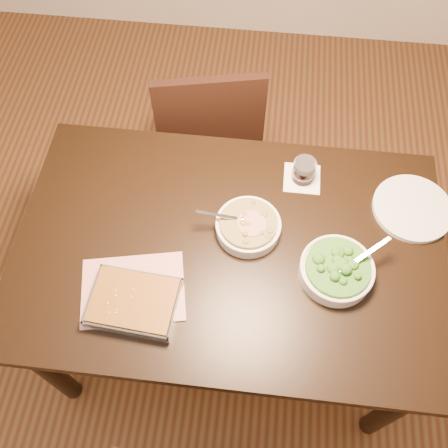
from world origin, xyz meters
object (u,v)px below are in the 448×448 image
(stew_bowl, at_px, (248,226))
(wine_tumbler, at_px, (304,170))
(baking_dish, at_px, (134,302))
(table, at_px, (229,259))
(broccoli_bowl, at_px, (337,270))
(chair_far, at_px, (209,131))
(dinner_plate, at_px, (412,208))

(stew_bowl, distance_m, wine_tumbler, 0.29)
(baking_dish, xyz_separation_m, wine_tumbler, (0.49, 0.53, 0.03))
(table, distance_m, baking_dish, 0.37)
(table, bearing_deg, broccoli_bowl, -10.17)
(table, relative_size, broccoli_bowl, 5.89)
(broccoli_bowl, relative_size, baking_dish, 0.86)
(broccoli_bowl, height_order, wine_tumbler, wine_tumbler)
(stew_bowl, bearing_deg, chair_far, 109.21)
(baking_dish, bearing_deg, table, 45.79)
(stew_bowl, xyz_separation_m, chair_far, (-0.21, 0.62, -0.27))
(broccoli_bowl, bearing_deg, chair_far, 123.99)
(broccoli_bowl, height_order, baking_dish, broccoli_bowl)
(wine_tumbler, bearing_deg, baking_dish, -132.75)
(baking_dish, bearing_deg, broccoli_bowl, 20.13)
(table, bearing_deg, stew_bowl, 50.03)
(wine_tumbler, distance_m, chair_far, 0.62)
(baking_dish, distance_m, wine_tumbler, 0.72)
(stew_bowl, bearing_deg, wine_tumbler, 53.39)
(dinner_plate, bearing_deg, broccoli_bowl, -133.82)
(wine_tumbler, xyz_separation_m, chair_far, (-0.39, 0.39, -0.29))
(dinner_plate, xyz_separation_m, chair_far, (-0.76, 0.47, -0.25))
(broccoli_bowl, bearing_deg, table, 169.83)
(baking_dish, distance_m, dinner_plate, 0.97)
(broccoli_bowl, xyz_separation_m, chair_far, (-0.50, 0.74, -0.27))
(table, distance_m, dinner_plate, 0.64)
(table, bearing_deg, dinner_plate, 19.17)
(stew_bowl, relative_size, dinner_plate, 0.90)
(stew_bowl, xyz_separation_m, dinner_plate, (0.55, 0.14, -0.02))
(baking_dish, xyz_separation_m, chair_far, (0.10, 0.92, -0.26))
(table, xyz_separation_m, baking_dish, (-0.26, -0.23, 0.12))
(table, height_order, wine_tumbler, wine_tumbler)
(baking_dish, distance_m, chair_far, 0.96)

